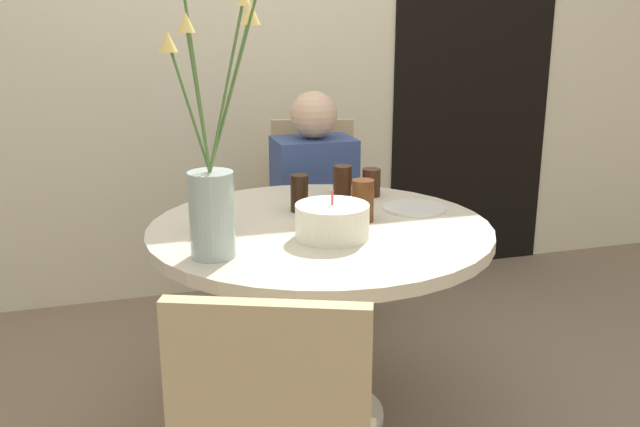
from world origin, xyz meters
TOP-DOWN VIEW (x-y plane):
  - ground_plane at (0.00, 0.00)m, footprint 16.00×16.00m
  - wall_back at (0.00, 1.32)m, footprint 8.00×0.05m
  - doorway_panel at (1.23, 1.29)m, footprint 0.90×0.01m
  - dining_table at (0.00, 0.00)m, footprint 1.12×1.12m
  - chair_left_flank at (0.24, 0.92)m, footprint 0.49×0.49m
  - birthday_cake at (0.00, -0.13)m, footprint 0.23×0.23m
  - flower_vase at (-0.37, -0.20)m, footprint 0.27×0.21m
  - side_plate at (0.37, 0.09)m, footprint 0.22×0.22m
  - drink_glass_0 at (-0.02, 0.18)m, footprint 0.06×0.06m
  - drink_glass_1 at (0.15, 0.01)m, footprint 0.07×0.07m
  - drink_glass_2 at (0.19, 0.35)m, footprint 0.07×0.07m
  - drink_glass_3 at (-0.34, 0.05)m, footprint 0.08×0.08m
  - drink_glass_4 at (0.29, 0.30)m, footprint 0.07×0.07m
  - person_guest at (0.20, 0.77)m, footprint 0.34×0.24m

SIDE VIEW (x-z plane):
  - ground_plane at x=0.00m, z-range 0.00..0.00m
  - person_guest at x=0.20m, z-range -0.03..1.02m
  - chair_left_flank at x=0.24m, z-range 0.05..0.95m
  - dining_table at x=0.00m, z-range 0.23..0.94m
  - side_plate at x=0.37m, z-range 0.71..0.72m
  - drink_glass_4 at x=0.29m, z-range 0.71..0.81m
  - birthday_cake at x=0.00m, z-range 0.69..0.84m
  - drink_glass_3 at x=-0.34m, z-range 0.71..0.82m
  - drink_glass_2 at x=0.19m, z-range 0.71..0.82m
  - drink_glass_0 at x=-0.02m, z-range 0.71..0.84m
  - drink_glass_1 at x=0.15m, z-range 0.71..0.85m
  - flower_vase at x=-0.37m, z-range 0.52..1.34m
  - doorway_panel at x=1.23m, z-range 0.00..2.05m
  - wall_back at x=0.00m, z-range 0.00..2.60m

